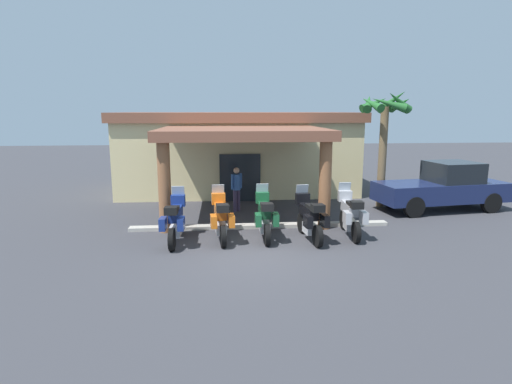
# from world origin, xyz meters

# --- Properties ---
(ground_plane) EXTENTS (80.00, 80.00, 0.00)m
(ground_plane) POSITION_xyz_m (0.00, 0.00, 0.00)
(ground_plane) COLOR #38383D
(motel_building) EXTENTS (11.60, 10.88, 3.88)m
(motel_building) POSITION_xyz_m (0.02, 9.73, 2.01)
(motel_building) COLOR beige
(motel_building) RESTS_ON ground_plane
(motorcycle_blue) EXTENTS (0.72, 2.21, 1.61)m
(motorcycle_blue) POSITION_xyz_m (-2.28, 1.29, 0.70)
(motorcycle_blue) COLOR black
(motorcycle_blue) RESTS_ON ground_plane
(motorcycle_orange) EXTENTS (0.73, 2.21, 1.61)m
(motorcycle_orange) POSITION_xyz_m (-0.90, 1.47, 0.70)
(motorcycle_orange) COLOR black
(motorcycle_orange) RESTS_ON ground_plane
(motorcycle_green) EXTENTS (0.70, 2.21, 1.61)m
(motorcycle_green) POSITION_xyz_m (0.48, 1.52, 0.70)
(motorcycle_green) COLOR black
(motorcycle_green) RESTS_ON ground_plane
(motorcycle_black) EXTENTS (0.75, 2.21, 1.61)m
(motorcycle_black) POSITION_xyz_m (1.85, 1.23, 0.70)
(motorcycle_black) COLOR black
(motorcycle_black) RESTS_ON ground_plane
(motorcycle_silver) EXTENTS (0.72, 2.21, 1.61)m
(motorcycle_silver) POSITION_xyz_m (3.23, 1.53, 0.70)
(motorcycle_silver) COLOR black
(motorcycle_silver) RESTS_ON ground_plane
(pedestrian) EXTENTS (0.44, 0.35, 1.77)m
(pedestrian) POSITION_xyz_m (-0.24, 5.23, 1.03)
(pedestrian) COLOR #3F334C
(pedestrian) RESTS_ON ground_plane
(pickup_truck_navy) EXTENTS (5.41, 2.57, 1.95)m
(pickup_truck_navy) POSITION_xyz_m (8.06, 4.76, 0.94)
(pickup_truck_navy) COLOR black
(pickup_truck_navy) RESTS_ON ground_plane
(palm_tree_near_portico) EXTENTS (2.10, 2.12, 4.89)m
(palm_tree_near_portico) POSITION_xyz_m (5.79, 5.65, 3.69)
(palm_tree_near_portico) COLOR brown
(palm_tree_near_portico) RESTS_ON ground_plane
(curb_strip) EXTENTS (8.88, 0.36, 0.12)m
(curb_strip) POSITION_xyz_m (0.48, 2.76, 0.06)
(curb_strip) COLOR #ADA89E
(curb_strip) RESTS_ON ground_plane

